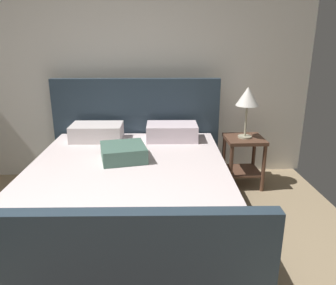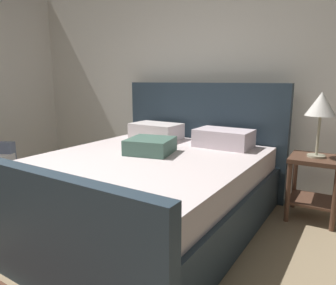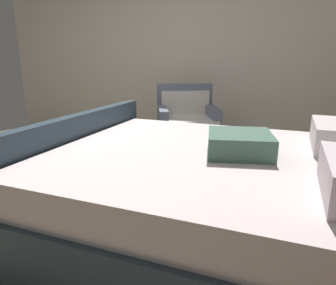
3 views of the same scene
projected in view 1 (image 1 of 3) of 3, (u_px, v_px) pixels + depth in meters
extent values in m
cube|color=silver|center=(110.00, 74.00, 4.03)|extent=(4.99, 0.12, 2.58)
cube|color=#293845|center=(129.00, 207.00, 3.06)|extent=(1.94, 2.20, 0.40)
cube|color=#293845|center=(137.00, 131.00, 3.99)|extent=(1.99, 0.18, 1.26)
cube|color=#293845|center=(110.00, 271.00, 1.94)|extent=(1.99, 0.18, 0.79)
cube|color=silver|center=(128.00, 177.00, 2.97)|extent=(1.86, 2.14, 0.22)
cube|color=silver|center=(97.00, 132.00, 3.65)|extent=(0.57, 0.38, 0.18)
cube|color=silver|center=(172.00, 132.00, 3.66)|extent=(0.57, 0.38, 0.18)
cube|color=#496C5E|center=(123.00, 152.00, 3.06)|extent=(0.47, 0.47, 0.14)
cube|color=brown|center=(244.00, 139.00, 3.84)|extent=(0.44, 0.44, 0.04)
cube|color=brown|center=(242.00, 171.00, 3.96)|extent=(0.40, 0.40, 0.02)
cylinder|color=brown|center=(231.00, 169.00, 3.74)|extent=(0.04, 0.04, 0.56)
cylinder|color=brown|center=(263.00, 169.00, 3.76)|extent=(0.04, 0.04, 0.56)
cylinder|color=brown|center=(224.00, 158.00, 4.10)|extent=(0.04, 0.04, 0.56)
cylinder|color=brown|center=(253.00, 157.00, 4.12)|extent=(0.04, 0.04, 0.56)
cylinder|color=#B7B293|center=(245.00, 137.00, 3.83)|extent=(0.16, 0.16, 0.02)
cylinder|color=#B7B293|center=(246.00, 121.00, 3.77)|extent=(0.02, 0.02, 0.36)
cone|color=white|center=(248.00, 96.00, 3.68)|extent=(0.26, 0.26, 0.21)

